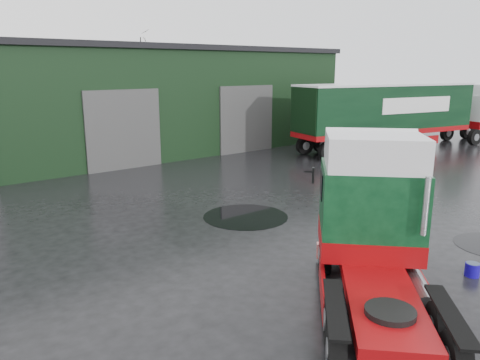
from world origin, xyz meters
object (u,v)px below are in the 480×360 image
lorry_right (385,117)px  tree_back_b (129,83)px  warehouse (79,100)px  hero_tractor (381,234)px  wash_bucket (472,270)px

lorry_right → tree_back_b: 22.20m
lorry_right → tree_back_b: tree_back_b is taller
tree_back_b → warehouse: bearing=-128.7°
warehouse → hero_tractor: 23.06m
hero_tractor → wash_bucket: (3.54, -0.31, -1.66)m
warehouse → wash_bucket: (1.22, -23.22, -2.99)m
warehouse → tree_back_b: 12.82m
hero_tractor → lorry_right: 21.02m
hero_tractor → tree_back_b: (10.32, 32.91, 1.92)m
warehouse → tree_back_b: tree_back_b is taller
warehouse → hero_tractor: (-2.32, -22.91, -1.33)m
lorry_right → warehouse: bearing=-114.5°
warehouse → hero_tractor: bearing=-95.8°
wash_bucket → tree_back_b: bearing=78.5°
hero_tractor → wash_bucket: 3.93m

